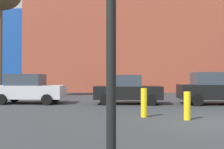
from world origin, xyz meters
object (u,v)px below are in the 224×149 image
parked_car_1 (127,90)px  parked_car_2 (215,88)px  bollard_yellow_1 (187,106)px  bollard_yellow_0 (144,103)px  parked_car_0 (29,89)px

parked_car_1 → parked_car_2: (5.08, -0.00, 0.08)m
bollard_yellow_1 → bollard_yellow_0: bearing=158.1°
parked_car_1 → bollard_yellow_1: (2.13, -5.62, -0.33)m
parked_car_1 → parked_car_0: bearing=180.0°
parked_car_0 → bollard_yellow_0: (6.45, -5.01, -0.31)m
parked_car_1 → parked_car_2: parked_car_2 is taller
parked_car_0 → bollard_yellow_1: (7.96, -5.62, -0.36)m
parked_car_0 → bollard_yellow_1: bearing=-35.2°
parked_car_0 → bollard_yellow_0: bearing=-37.9°
parked_car_1 → parked_car_2: 5.08m
bollard_yellow_0 → bollard_yellow_1: 1.64m
parked_car_0 → bollard_yellow_0: parked_car_0 is taller
parked_car_1 → bollard_yellow_1: 6.02m
bollard_yellow_0 → parked_car_2: bearing=48.3°
parked_car_2 → parked_car_1: bearing=180.0°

